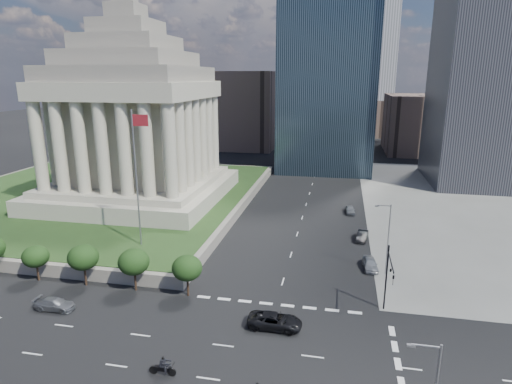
% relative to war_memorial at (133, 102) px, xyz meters
% --- Properties ---
extents(ground, '(500.00, 500.00, 0.00)m').
position_rel_war_memorial_xyz_m(ground, '(34.00, 52.00, -21.40)').
color(ground, black).
rests_on(ground, ground).
extents(plaza_terrace, '(66.00, 70.00, 1.80)m').
position_rel_war_memorial_xyz_m(plaza_terrace, '(-11.00, 2.00, -20.50)').
color(plaza_terrace, slate).
rests_on(plaza_terrace, ground).
extents(plaza_lawn, '(64.00, 68.00, 0.10)m').
position_rel_war_memorial_xyz_m(plaza_lawn, '(-11.00, 2.00, -19.55)').
color(plaza_lawn, '#223B18').
rests_on(plaza_lawn, plaza_terrace).
extents(war_memorial, '(34.00, 34.00, 39.00)m').
position_rel_war_memorial_xyz_m(war_memorial, '(0.00, 0.00, 0.00)').
color(war_memorial, '#ABA38F').
rests_on(war_memorial, plaza_lawn).
extents(flagpole, '(2.52, 0.24, 20.00)m').
position_rel_war_memorial_xyz_m(flagpole, '(12.17, -24.00, -8.29)').
color(flagpole, slate).
rests_on(flagpole, plaza_lawn).
extents(tree_row, '(53.00, 4.00, 6.00)m').
position_rel_war_memorial_xyz_m(tree_row, '(-1.50, -34.00, -18.40)').
color(tree_row, black).
rests_on(tree_row, ground).
extents(midrise_glass, '(26.00, 26.00, 60.00)m').
position_rel_war_memorial_xyz_m(midrise_glass, '(36.00, 47.00, 8.60)').
color(midrise_glass, black).
rests_on(midrise_glass, ground).
extents(building_filler_ne, '(20.00, 30.00, 20.00)m').
position_rel_war_memorial_xyz_m(building_filler_ne, '(66.00, 82.00, -11.40)').
color(building_filler_ne, brown).
rests_on(building_filler_ne, ground).
extents(building_filler_nw, '(24.00, 30.00, 28.00)m').
position_rel_war_memorial_xyz_m(building_filler_nw, '(4.00, 82.00, -7.40)').
color(building_filler_nw, brown).
rests_on(building_filler_nw, ground).
extents(traffic_signal_ne, '(0.30, 5.74, 8.00)m').
position_rel_war_memorial_xyz_m(traffic_signal_ne, '(46.50, -34.30, -16.15)').
color(traffic_signal_ne, black).
rests_on(traffic_signal_ne, ground).
extents(street_lamp_north, '(2.13, 0.22, 10.00)m').
position_rel_war_memorial_xyz_m(street_lamp_north, '(47.33, -23.00, -15.74)').
color(street_lamp_north, slate).
rests_on(street_lamp_north, ground).
extents(pickup_truck, '(2.72, 5.88, 1.63)m').
position_rel_war_memorial_xyz_m(pickup_truck, '(34.62, -38.82, -20.58)').
color(pickup_truck, black).
rests_on(pickup_truck, ground).
extents(suv_grey, '(4.79, 2.04, 1.38)m').
position_rel_war_memorial_xyz_m(suv_grey, '(8.95, -40.19, -20.71)').
color(suv_grey, '#515358').
rests_on(suv_grey, ground).
extents(parked_sedan_near, '(4.76, 2.25, 1.58)m').
position_rel_war_memorial_xyz_m(parked_sedan_near, '(45.50, -21.70, -20.61)').
color(parked_sedan_near, gray).
rests_on(parked_sedan_near, ground).
extents(parked_sedan_mid, '(2.29, 4.71, 1.49)m').
position_rel_war_memorial_xyz_m(parked_sedan_mid, '(44.84, -10.71, -20.66)').
color(parked_sedan_mid, black).
rests_on(parked_sedan_mid, ground).
extents(parked_sedan_far, '(4.52, 2.08, 1.50)m').
position_rel_war_memorial_xyz_m(parked_sedan_far, '(43.00, 3.70, -20.65)').
color(parked_sedan_far, slate).
rests_on(parked_sedan_far, ground).
extents(motorcycle_trail, '(2.60, 0.75, 1.93)m').
position_rel_war_memorial_xyz_m(motorcycle_trail, '(25.80, -48.32, -20.43)').
color(motorcycle_trail, black).
rests_on(motorcycle_trail, ground).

